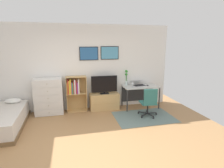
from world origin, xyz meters
name	(u,v)px	position (x,y,z in m)	size (l,w,h in m)	color
ground_plane	(86,148)	(0.00, 0.00, 0.00)	(7.20, 7.20, 0.00)	#A87A4C
wall_back_with_posters	(77,68)	(0.01, 2.43, 1.36)	(6.12, 0.09, 2.70)	white
area_rug	(144,117)	(1.83, 1.24, 0.00)	(1.70, 1.20, 0.01)	slate
dresser	(49,97)	(-0.88, 2.15, 0.55)	(0.82, 0.46, 1.10)	silver
bookshelf	(75,90)	(-0.10, 2.22, 0.68)	(0.62, 0.30, 1.12)	tan
tv_stand	(104,101)	(0.83, 2.17, 0.27)	(0.93, 0.41, 0.53)	tan
television	(104,85)	(0.83, 2.15, 0.82)	(0.84, 0.16, 0.58)	black
desk	(140,89)	(2.03, 2.14, 0.61)	(1.16, 0.63, 0.74)	silver
office_chair	(149,102)	(1.97, 1.25, 0.46)	(0.57, 0.58, 0.86)	#232326
laptop	(138,83)	(1.99, 2.18, 0.81)	(0.45, 0.48, 0.17)	#B7B7BC
computer_mouse	(148,85)	(2.26, 2.03, 0.76)	(0.06, 0.10, 0.03)	#262628
bamboo_vase	(126,77)	(1.60, 2.29, 1.01)	(0.09, 0.09, 0.52)	silver
wine_glass	(133,83)	(1.71, 1.96, 0.87)	(0.07, 0.07, 0.18)	silver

